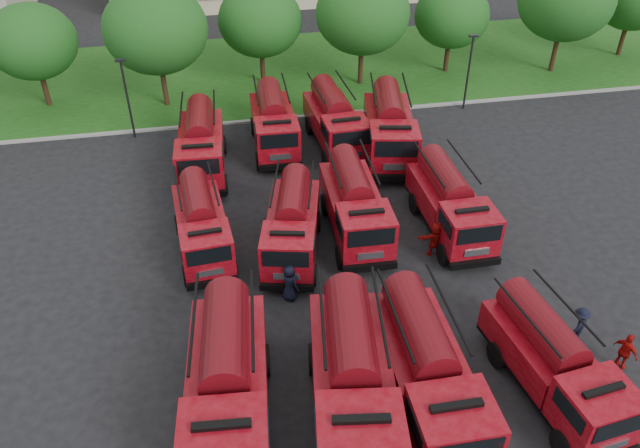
% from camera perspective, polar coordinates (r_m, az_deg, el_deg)
% --- Properties ---
extents(ground, '(140.00, 140.00, 0.00)m').
position_cam_1_polar(ground, '(27.60, 2.88, -6.81)').
color(ground, black).
rests_on(ground, ground).
extents(lawn, '(70.00, 16.00, 0.12)m').
position_cam_1_polar(lawn, '(49.54, -4.29, 13.73)').
color(lawn, '#164412').
rests_on(lawn, ground).
extents(curb, '(70.00, 0.30, 0.14)m').
position_cam_1_polar(curb, '(42.20, -2.82, 9.68)').
color(curb, gray).
rests_on(curb, ground).
extents(tree_1, '(5.71, 5.71, 6.98)m').
position_cam_1_polar(tree_1, '(46.17, -24.82, 14.89)').
color(tree_1, '#382314').
rests_on(tree_1, ground).
extents(tree_2, '(6.72, 6.72, 8.22)m').
position_cam_1_polar(tree_2, '(43.30, -14.80, 16.85)').
color(tree_2, '#382314').
rests_on(tree_2, ground).
extents(tree_3, '(5.88, 5.88, 7.19)m').
position_cam_1_polar(tree_3, '(45.99, -5.51, 18.03)').
color(tree_3, '#382314').
rests_on(tree_3, ground).
extents(tree_4, '(6.55, 6.55, 8.01)m').
position_cam_1_polar(tree_4, '(45.61, 3.93, 18.66)').
color(tree_4, '#382314').
rests_on(tree_4, ground).
extents(tree_5, '(5.46, 5.46, 6.68)m').
position_cam_1_polar(tree_5, '(48.95, 11.96, 18.15)').
color(tree_5, '#382314').
rests_on(tree_5, ground).
extents(lamp_post_0, '(0.60, 0.25, 5.11)m').
position_cam_1_polar(lamp_post_0, '(40.34, -17.25, 11.24)').
color(lamp_post_0, black).
rests_on(lamp_post_0, ground).
extents(lamp_post_1, '(0.60, 0.25, 5.11)m').
position_cam_1_polar(lamp_post_1, '(43.60, 13.46, 13.71)').
color(lamp_post_1, black).
rests_on(lamp_post_1, ground).
extents(fire_truck_0, '(3.48, 8.15, 3.61)m').
position_cam_1_polar(fire_truck_0, '(22.18, -8.50, -14.24)').
color(fire_truck_0, black).
rests_on(fire_truck_0, ground).
extents(fire_truck_1, '(3.87, 8.24, 3.61)m').
position_cam_1_polar(fire_truck_1, '(22.13, 3.00, -13.93)').
color(fire_truck_1, black).
rests_on(fire_truck_1, ground).
extents(fire_truck_2, '(2.90, 7.65, 3.46)m').
position_cam_1_polar(fire_truck_2, '(22.75, 9.73, -13.03)').
color(fire_truck_2, black).
rests_on(fire_truck_2, ground).
extents(fire_truck_3, '(3.14, 7.02, 3.09)m').
position_cam_1_polar(fire_truck_3, '(24.42, 20.61, -11.76)').
color(fire_truck_3, black).
rests_on(fire_truck_3, ground).
extents(fire_truck_4, '(2.79, 6.70, 2.98)m').
position_cam_1_polar(fire_truck_4, '(29.87, -10.76, 0.02)').
color(fire_truck_4, black).
rests_on(fire_truck_4, ground).
extents(fire_truck_5, '(3.83, 7.13, 3.09)m').
position_cam_1_polar(fire_truck_5, '(29.28, -2.58, 0.02)').
color(fire_truck_5, black).
rests_on(fire_truck_5, ground).
extents(fire_truck_6, '(2.85, 7.28, 3.27)m').
position_cam_1_polar(fire_truck_6, '(30.47, 3.21, 1.81)').
color(fire_truck_6, black).
rests_on(fire_truck_6, ground).
extents(fire_truck_7, '(2.61, 7.04, 3.20)m').
position_cam_1_polar(fire_truck_7, '(31.25, 11.82, 1.90)').
color(fire_truck_7, black).
rests_on(fire_truck_7, ground).
extents(fire_truck_8, '(2.99, 7.44, 3.33)m').
position_cam_1_polar(fire_truck_8, '(36.18, -10.85, 7.17)').
color(fire_truck_8, black).
rests_on(fire_truck_8, ground).
extents(fire_truck_9, '(2.85, 7.25, 3.26)m').
position_cam_1_polar(fire_truck_9, '(38.16, -4.24, 9.26)').
color(fire_truck_9, black).
rests_on(fire_truck_9, ground).
extents(fire_truck_10, '(2.95, 7.42, 3.33)m').
position_cam_1_polar(fire_truck_10, '(38.24, 1.38, 9.47)').
color(fire_truck_10, black).
rests_on(fire_truck_10, ground).
extents(fire_truck_11, '(4.17, 8.19, 3.56)m').
position_cam_1_polar(fire_truck_11, '(37.40, 6.39, 8.81)').
color(fire_truck_11, black).
rests_on(fire_truck_11, ground).
extents(firefighter_2, '(0.92, 1.16, 1.73)m').
position_cam_1_polar(firefighter_2, '(27.43, 25.66, -11.71)').
color(firefighter_2, '#AA0F0D').
rests_on(firefighter_2, ground).
extents(firefighter_3, '(1.22, 1.04, 1.68)m').
position_cam_1_polar(firefighter_3, '(27.81, 22.19, -9.78)').
color(firefighter_3, black).
rests_on(firefighter_3, ground).
extents(firefighter_4, '(1.00, 1.05, 1.80)m').
position_cam_1_polar(firefighter_4, '(27.60, -2.75, -6.81)').
color(firefighter_4, black).
rests_on(firefighter_4, ground).
extents(firefighter_5, '(1.65, 0.71, 1.77)m').
position_cam_1_polar(firefighter_5, '(30.43, 10.30, -2.70)').
color(firefighter_5, '#AA0F0D').
rests_on(firefighter_5, ground).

